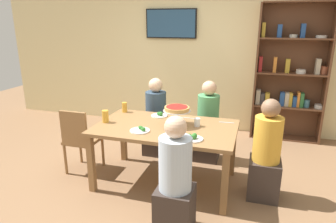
{
  "coord_description": "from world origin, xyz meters",
  "views": [
    {
      "loc": [
        0.98,
        -3.14,
        1.92
      ],
      "look_at": [
        0.0,
        0.1,
        0.89
      ],
      "focal_mm": 31.83,
      "sensor_mm": 36.0,
      "label": 1
    }
  ],
  "objects_px": {
    "diner_far_right": "(208,127)",
    "cutlery_knife_near": "(188,118)",
    "diner_head_east": "(266,157)",
    "water_glass_clear_near": "(197,122)",
    "cutlery_fork_near": "(227,122)",
    "television": "(171,24)",
    "diner_near_right": "(175,184)",
    "deep_dish_pizza_stand": "(177,110)",
    "beer_glass_amber_tall": "(105,116)",
    "dining_table": "(166,133)",
    "salad_plate_far_diner": "(193,138)",
    "salad_plate_near_diner": "(140,130)",
    "beer_glass_amber_short": "(125,107)",
    "salad_plate_spare": "(160,115)",
    "bookshelf": "(290,75)",
    "diner_far_left": "(156,122)",
    "chair_head_west": "(80,138)"
  },
  "relations": [
    {
      "from": "diner_head_east",
      "to": "salad_plate_far_diner",
      "type": "height_order",
      "value": "diner_head_east"
    },
    {
      "from": "salad_plate_far_diner",
      "to": "cutlery_fork_near",
      "type": "xyz_separation_m",
      "value": [
        0.28,
        0.65,
        -0.02
      ]
    },
    {
      "from": "diner_far_right",
      "to": "cutlery_knife_near",
      "type": "xyz_separation_m",
      "value": [
        -0.18,
        -0.44,
        0.25
      ]
    },
    {
      "from": "chair_head_west",
      "to": "deep_dish_pizza_stand",
      "type": "bearing_deg",
      "value": 6.35
    },
    {
      "from": "bookshelf",
      "to": "cutlery_knife_near",
      "type": "relative_size",
      "value": 12.29
    },
    {
      "from": "salad_plate_spare",
      "to": "beer_glass_amber_short",
      "type": "xyz_separation_m",
      "value": [
        -0.51,
        0.04,
        0.05
      ]
    },
    {
      "from": "salad_plate_far_diner",
      "to": "cutlery_knife_near",
      "type": "distance_m",
      "value": 0.72
    },
    {
      "from": "beer_glass_amber_tall",
      "to": "diner_head_east",
      "type": "bearing_deg",
      "value": 3.13
    },
    {
      "from": "deep_dish_pizza_stand",
      "to": "salad_plate_far_diner",
      "type": "bearing_deg",
      "value": -54.27
    },
    {
      "from": "salad_plate_spare",
      "to": "cutlery_knife_near",
      "type": "distance_m",
      "value": 0.38
    },
    {
      "from": "bookshelf",
      "to": "salad_plate_far_diner",
      "type": "bearing_deg",
      "value": -115.03
    },
    {
      "from": "television",
      "to": "diner_far_right",
      "type": "bearing_deg",
      "value": -54.66
    },
    {
      "from": "dining_table",
      "to": "diner_near_right",
      "type": "xyz_separation_m",
      "value": [
        0.35,
        -0.82,
        -0.16
      ]
    },
    {
      "from": "diner_far_left",
      "to": "beer_glass_amber_tall",
      "type": "height_order",
      "value": "diner_far_left"
    },
    {
      "from": "bookshelf",
      "to": "diner_far_left",
      "type": "bearing_deg",
      "value": -146.63
    },
    {
      "from": "chair_head_west",
      "to": "salad_plate_near_diner",
      "type": "height_order",
      "value": "chair_head_west"
    },
    {
      "from": "television",
      "to": "deep_dish_pizza_stand",
      "type": "bearing_deg",
      "value": -71.77
    },
    {
      "from": "television",
      "to": "diner_head_east",
      "type": "bearing_deg",
      "value": -50.75
    },
    {
      "from": "dining_table",
      "to": "salad_plate_far_diner",
      "type": "xyz_separation_m",
      "value": [
        0.4,
        -0.32,
        0.11
      ]
    },
    {
      "from": "salad_plate_near_diner",
      "to": "salad_plate_far_diner",
      "type": "height_order",
      "value": "salad_plate_far_diner"
    },
    {
      "from": "cutlery_fork_near",
      "to": "deep_dish_pizza_stand",
      "type": "bearing_deg",
      "value": 22.19
    },
    {
      "from": "bookshelf",
      "to": "deep_dish_pizza_stand",
      "type": "distance_m",
      "value": 2.39
    },
    {
      "from": "diner_near_right",
      "to": "deep_dish_pizza_stand",
      "type": "distance_m",
      "value": 1.02
    },
    {
      "from": "television",
      "to": "deep_dish_pizza_stand",
      "type": "relative_size",
      "value": 2.85
    },
    {
      "from": "salad_plate_spare",
      "to": "salad_plate_far_diner",
      "type": "bearing_deg",
      "value": -48.34
    },
    {
      "from": "diner_head_east",
      "to": "cutlery_fork_near",
      "type": "xyz_separation_m",
      "value": [
        -0.47,
        0.31,
        0.25
      ]
    },
    {
      "from": "diner_head_east",
      "to": "beer_glass_amber_tall",
      "type": "height_order",
      "value": "diner_head_east"
    },
    {
      "from": "diner_far_right",
      "to": "beer_glass_amber_tall",
      "type": "height_order",
      "value": "diner_far_right"
    },
    {
      "from": "beer_glass_amber_tall",
      "to": "beer_glass_amber_short",
      "type": "xyz_separation_m",
      "value": [
        0.04,
        0.46,
        -0.01
      ]
    },
    {
      "from": "cutlery_knife_near",
      "to": "television",
      "type": "bearing_deg",
      "value": -64.44
    },
    {
      "from": "bookshelf",
      "to": "chair_head_west",
      "type": "height_order",
      "value": "bookshelf"
    },
    {
      "from": "television",
      "to": "cutlery_knife_near",
      "type": "relative_size",
      "value": 5.09
    },
    {
      "from": "diner_near_right",
      "to": "diner_far_left",
      "type": "height_order",
      "value": "same"
    },
    {
      "from": "bookshelf",
      "to": "diner_head_east",
      "type": "bearing_deg",
      "value": -99.61
    },
    {
      "from": "diner_head_east",
      "to": "water_glass_clear_near",
      "type": "relative_size",
      "value": 11.79
    },
    {
      "from": "salad_plate_spare",
      "to": "water_glass_clear_near",
      "type": "xyz_separation_m",
      "value": [
        0.54,
        -0.23,
        0.03
      ]
    },
    {
      "from": "diner_far_right",
      "to": "beer_glass_amber_short",
      "type": "height_order",
      "value": "diner_far_right"
    },
    {
      "from": "salad_plate_spare",
      "to": "cutlery_knife_near",
      "type": "height_order",
      "value": "salad_plate_spare"
    },
    {
      "from": "salad_plate_near_diner",
      "to": "salad_plate_far_diner",
      "type": "bearing_deg",
      "value": -6.75
    },
    {
      "from": "dining_table",
      "to": "beer_glass_amber_short",
      "type": "relative_size",
      "value": 12.27
    },
    {
      "from": "beer_glass_amber_short",
      "to": "salad_plate_far_diner",
      "type": "bearing_deg",
      "value": -32.44
    },
    {
      "from": "diner_head_east",
      "to": "cutlery_knife_near",
      "type": "height_order",
      "value": "diner_head_east"
    },
    {
      "from": "diner_far_left",
      "to": "beer_glass_amber_short",
      "type": "relative_size",
      "value": 8.58
    },
    {
      "from": "television",
      "to": "salad_plate_far_diner",
      "type": "bearing_deg",
      "value": -68.63
    },
    {
      "from": "salad_plate_near_diner",
      "to": "beer_glass_amber_short",
      "type": "height_order",
      "value": "beer_glass_amber_short"
    },
    {
      "from": "salad_plate_far_diner",
      "to": "beer_glass_amber_tall",
      "type": "height_order",
      "value": "beer_glass_amber_tall"
    },
    {
      "from": "cutlery_fork_near",
      "to": "television",
      "type": "bearing_deg",
      "value": -58.6
    },
    {
      "from": "salad_plate_spare",
      "to": "beer_glass_amber_tall",
      "type": "relative_size",
      "value": 1.41
    },
    {
      "from": "beer_glass_amber_short",
      "to": "beer_glass_amber_tall",
      "type": "bearing_deg",
      "value": -95.23
    },
    {
      "from": "salad_plate_spare",
      "to": "dining_table",
      "type": "bearing_deg",
      "value": -60.98
    }
  ]
}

